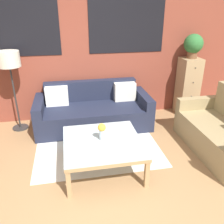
% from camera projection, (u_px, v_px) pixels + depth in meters
% --- Properties ---
extents(ground_plane, '(16.00, 16.00, 0.00)m').
position_uv_depth(ground_plane, '(94.00, 204.00, 2.70)').
color(ground_plane, '#9E754C').
extents(wall_back_brick, '(8.40, 0.09, 2.80)m').
position_uv_depth(wall_back_brick, '(75.00, 45.00, 4.30)').
color(wall_back_brick, brown).
rests_on(wall_back_brick, ground_plane).
extents(rug, '(1.92, 1.53, 0.00)m').
position_uv_depth(rug, '(97.00, 145.00, 3.83)').
color(rug, silver).
rests_on(rug, ground_plane).
extents(couch_dark, '(2.04, 0.88, 0.78)m').
position_uv_depth(couch_dark, '(93.00, 111.00, 4.37)').
color(couch_dark, '#1E2338').
rests_on(couch_dark, ground_plane).
extents(coffee_table, '(1.02, 1.02, 0.43)m').
position_uv_depth(coffee_table, '(103.00, 144.00, 3.15)').
color(coffee_table, silver).
rests_on(coffee_table, ground_plane).
extents(floor_lamp, '(0.37, 0.37, 1.40)m').
position_uv_depth(floor_lamp, '(9.00, 63.00, 3.88)').
color(floor_lamp, '#2D2D2D').
rests_on(floor_lamp, ground_plane).
extents(drawer_cabinet, '(0.38, 0.40, 1.14)m').
position_uv_depth(drawer_cabinet, '(188.00, 86.00, 4.78)').
color(drawer_cabinet, tan).
rests_on(drawer_cabinet, ground_plane).
extents(potted_plant, '(0.36, 0.36, 0.45)m').
position_uv_depth(potted_plant, '(193.00, 45.00, 4.44)').
color(potted_plant, brown).
rests_on(potted_plant, drawer_cabinet).
extents(flower_vase, '(0.11, 0.11, 0.24)m').
position_uv_depth(flower_vase, '(102.00, 130.00, 3.10)').
color(flower_vase, '#ADBCC6').
rests_on(flower_vase, coffee_table).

